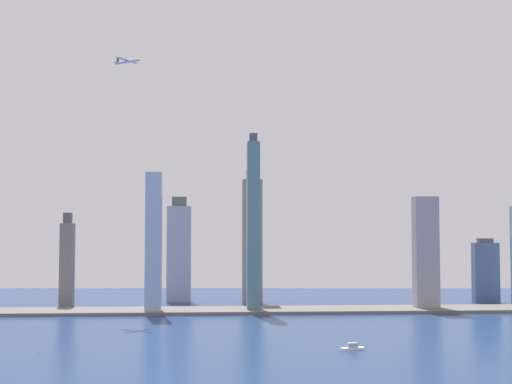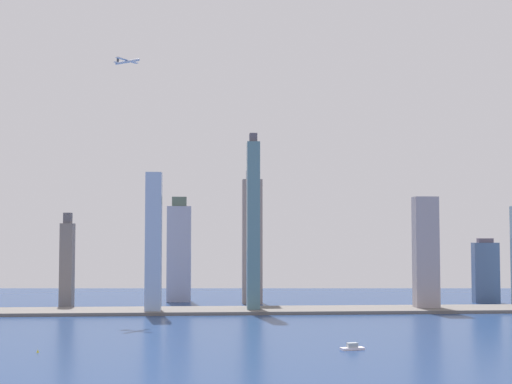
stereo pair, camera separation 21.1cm
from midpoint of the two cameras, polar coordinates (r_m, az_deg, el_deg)
The scene contains 11 objects.
waterfront_pier at distance 706.69m, azimuth -0.93°, elevation -9.34°, with size 909.91×57.38×3.06m, color #66615D.
skyscraper_1 at distance 701.14m, azimuth -0.21°, elevation -2.63°, with size 12.36×17.64×173.73m.
skyscraper_4 at distance 778.21m, azimuth -14.70°, elevation -5.44°, with size 12.88×17.62×97.56m.
skyscraper_6 at distance 736.56m, azimuth 13.29°, elevation -4.75°, with size 23.43×16.20×112.39m.
skyscraper_9 at distance 837.42m, azimuth 17.71°, elevation -6.03°, with size 27.85×12.08×70.59m.
skyscraper_10 at distance 813.37m, azimuth -6.10°, elevation -4.74°, with size 26.83×14.12×117.06m.
skyscraper_11 at distance 692.05m, azimuth -8.10°, elevation -4.00°, with size 15.12×13.81×134.11m.
skyscraper_12 at distance 787.50m, azimuth -0.30°, elevation -3.78°, with size 21.27×21.67×144.93m.
boat_0 at distance 484.28m, azimuth 7.64°, elevation -12.08°, with size 16.40×8.76×4.57m.
channel_buoy_0 at distance 489.70m, azimuth -16.86°, elevation -11.94°, with size 1.59×1.59×2.06m, color yellow.
airplane at distance 731.35m, azimuth -10.13°, elevation 10.14°, with size 27.27×25.68×7.69m.
Camera 2 is at (-31.74, -214.97, 75.57)m, focal length 50.58 mm.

